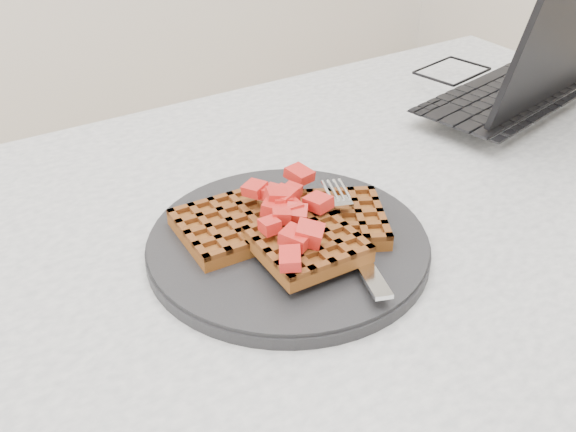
{
  "coord_description": "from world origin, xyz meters",
  "views": [
    {
      "loc": [
        -0.32,
        -0.42,
        1.12
      ],
      "look_at": [
        -0.05,
        0.01,
        0.79
      ],
      "focal_mm": 40.0,
      "sensor_mm": 36.0,
      "label": 1
    }
  ],
  "objects": [
    {
      "name": "laptop",
      "position": [
        0.4,
        0.16,
        0.79
      ],
      "size": [
        0.38,
        0.31,
        0.23
      ],
      "rotation": [
        0.0,
        0.0,
        3.34
      ],
      "color": "black",
      "rests_on": "table"
    },
    {
      "name": "strawberry_pile",
      "position": [
        -0.05,
        0.01,
        0.8
      ],
      "size": [
        0.15,
        0.15,
        0.02
      ],
      "primitive_type": null,
      "color": "#A60402",
      "rests_on": "waffles"
    },
    {
      "name": "plate",
      "position": [
        -0.05,
        0.01,
        0.76
      ],
      "size": [
        0.27,
        0.27,
        0.02
      ],
      "primitive_type": "cylinder",
      "color": "black",
      "rests_on": "table"
    },
    {
      "name": "waffles",
      "position": [
        -0.05,
        0.01,
        0.78
      ],
      "size": [
        0.21,
        0.17,
        0.03
      ],
      "color": "brown",
      "rests_on": "plate"
    },
    {
      "name": "fork",
      "position": [
        -0.01,
        -0.03,
        0.77
      ],
      "size": [
        0.08,
        0.18,
        0.02
      ],
      "primitive_type": null,
      "rotation": [
        0.0,
        0.0,
        -0.35
      ],
      "color": "silver",
      "rests_on": "plate"
    },
    {
      "name": "table",
      "position": [
        0.0,
        0.0,
        0.64
      ],
      "size": [
        1.2,
        0.8,
        0.75
      ],
      "color": "silver",
      "rests_on": "ground"
    }
  ]
}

